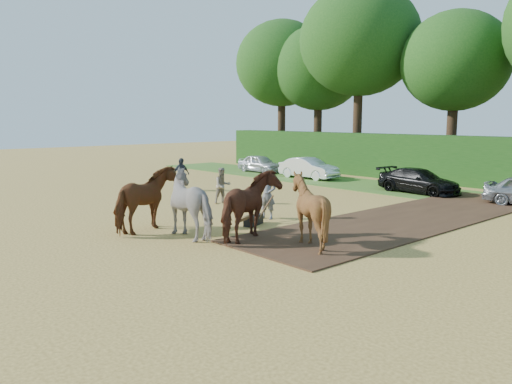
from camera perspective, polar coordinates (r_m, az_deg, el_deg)
The scene contains 9 objects.
ground at distance 16.96m, azimuth 0.41°, elevation -5.36°, with size 120.00×120.00×0.00m, color gold.
earth_strip at distance 21.34m, azimuth 17.37°, elevation -2.82°, with size 4.50×17.00×0.05m, color #472D1C.
grass_verge at distance 28.12m, azimuth 22.19°, elevation -0.45°, with size 50.00×5.00×0.03m, color #38601E.
hedgerow at distance 32.04m, azimuth 25.94°, elevation 3.00°, with size 46.00×1.60×3.00m, color #14380F.
spectator_near at distance 23.91m, azimuth -3.85°, elevation 0.74°, with size 0.84×0.65×1.72m, color tan.
spectator_far at distance 28.49m, azimuth -8.55°, elevation 2.02°, with size 1.08×0.45×1.84m, color #282C35.
plough_team at distance 16.88m, azimuth -3.60°, elevation -1.45°, with size 7.66×6.68×2.32m.
parked_cars at distance 27.36m, azimuth 24.40°, elevation 0.60°, with size 35.31×2.63×1.44m.
treeline at distance 35.87m, azimuth 26.21°, elevation 15.46°, with size 48.70×10.60×14.21m.
Camera 1 is at (12.28, -10.98, 4.02)m, focal length 35.00 mm.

